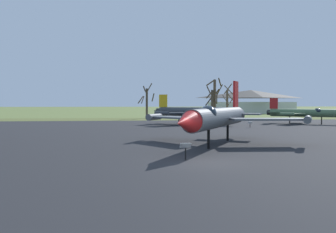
{
  "coord_description": "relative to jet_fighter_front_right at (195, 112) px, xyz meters",
  "views": [
    {
      "loc": [
        -4.56,
        -19.33,
        3.35
      ],
      "look_at": [
        -0.33,
        17.15,
        1.95
      ],
      "focal_mm": 38.19,
      "sensor_mm": 36.0,
      "label": 1
    }
  ],
  "objects": [
    {
      "name": "grass_verge_strip",
      "position": [
        -5.84,
        18.66,
        -1.99
      ],
      "size": [
        142.44,
        12.0,
        0.06
      ],
      "primitive_type": "cube",
      "color": "#616832",
      "rests_on": "ground"
    },
    {
      "name": "info_placard_front_right",
      "position": [
        6.03,
        -7.84,
        -1.45
      ],
      "size": [
        0.62,
        0.27,
        0.9
      ],
      "color": "black",
      "rests_on": "ground"
    },
    {
      "name": "bare_tree_center",
      "position": [
        8.31,
        22.9,
        1.62
      ],
      "size": [
        2.86,
        2.85,
        7.06
      ],
      "color": "#42382D",
      "rests_on": "ground"
    },
    {
      "name": "bare_tree_left_of_center",
      "position": [
        -6.12,
        22.84,
        1.72
      ],
      "size": [
        3.57,
        3.29,
        7.63
      ],
      "color": "#42382D",
      "rests_on": "ground"
    },
    {
      "name": "visitor_building",
      "position": [
        29.8,
        58.47,
        1.75
      ],
      "size": [
        27.05,
        15.0,
        7.55
      ],
      "color": "beige",
      "rests_on": "ground"
    },
    {
      "name": "asphalt_apron",
      "position": [
        -5.84,
        -16.93,
        -2.0
      ],
      "size": [
        82.44,
        59.2,
        0.05
      ],
      "primitive_type": "cube",
      "color": "#28282B",
      "rests_on": "ground"
    },
    {
      "name": "bare_tree_right_of_center",
      "position": [
        9.14,
        24.12,
        2.85
      ],
      "size": [
        3.67,
        3.64,
        8.87
      ],
      "color": "brown",
      "rests_on": "ground"
    },
    {
      "name": "jet_fighter_rear_center",
      "position": [
        17.65,
        -1.01,
        -0.21
      ],
      "size": [
        11.43,
        10.08,
        4.13
      ],
      "color": "#4C6B47",
      "rests_on": "ground"
    },
    {
      "name": "jet_fighter_rear_left",
      "position": [
        -3.37,
        -26.86,
        0.21
      ],
      "size": [
        13.04,
        15.17,
        5.4
      ],
      "color": "#565B60",
      "rests_on": "ground"
    },
    {
      "name": "ground_plane",
      "position": [
        -5.84,
        -34.69,
        -2.02
      ],
      "size": [
        600.0,
        600.0,
        0.0
      ],
      "primitive_type": "plane",
      "color": "olive"
    },
    {
      "name": "info_placard_rear_left",
      "position": [
        -7.03,
        -33.78,
        -1.33
      ],
      "size": [
        0.64,
        0.31,
        1.06
      ],
      "color": "black",
      "rests_on": "ground"
    },
    {
      "name": "jet_fighter_front_right",
      "position": [
        0.0,
        0.0,
        0.0
      ],
      "size": [
        12.89,
        11.89,
        4.7
      ],
      "color": "#33383D",
      "rests_on": "ground"
    },
    {
      "name": "bare_tree_far_right",
      "position": [
        11.25,
        21.11,
        1.6
      ],
      "size": [
        2.58,
        2.68,
        7.59
      ],
      "color": "brown",
      "rests_on": "ground"
    }
  ]
}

